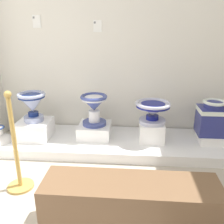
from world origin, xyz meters
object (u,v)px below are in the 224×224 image
at_px(antique_toilet_central_ornate, 94,106).
at_px(info_placard_first, 37,21).
at_px(antique_toilet_squat_floral, 212,117).
at_px(plinth_block_central_ornate, 95,130).
at_px(museum_bench, 130,205).
at_px(stanchion_post_near_left, 17,161).
at_px(decorative_vase_companion, 0,140).
at_px(plinth_block_squat_floral, 210,137).
at_px(antique_toilet_rightmost, 32,103).
at_px(info_placard_second, 97,26).
at_px(antique_toilet_pale_glazed, 153,109).
at_px(plinth_block_rightmost, 35,129).
at_px(plinth_block_pale_glazed, 151,131).

height_order(antique_toilet_central_ornate, info_placard_first, info_placard_first).
bearing_deg(antique_toilet_squat_floral, antique_toilet_central_ornate, 178.56).
height_order(plinth_block_central_ornate, info_placard_first, info_placard_first).
xyz_separation_m(antique_toilet_squat_floral, museum_bench, (-0.95, -1.32, -0.23)).
relative_size(stanchion_post_near_left, museum_bench, 0.74).
relative_size(decorative_vase_companion, stanchion_post_near_left, 0.33).
height_order(antique_toilet_central_ornate, plinth_block_squat_floral, antique_toilet_central_ornate).
bearing_deg(antique_toilet_rightmost, info_placard_second, 30.67).
relative_size(antique_toilet_central_ornate, antique_toilet_pale_glazed, 0.91).
relative_size(antique_toilet_rightmost, antique_toilet_pale_glazed, 0.85).
bearing_deg(info_placard_second, plinth_block_squat_floral, -15.48).
distance_m(plinth_block_rightmost, plinth_block_central_ornate, 0.75).
relative_size(info_placard_second, stanchion_post_near_left, 0.15).
bearing_deg(antique_toilet_rightmost, plinth_block_squat_floral, 1.51).
distance_m(plinth_block_central_ornate, stanchion_post_near_left, 1.11).
bearing_deg(antique_toilet_squat_floral, stanchion_post_near_left, -155.39).
xyz_separation_m(plinth_block_pale_glazed, info_placard_second, (-0.70, 0.40, 1.22)).
height_order(antique_toilet_rightmost, info_placard_first, info_placard_first).
relative_size(plinth_block_rightmost, museum_bench, 0.31).
height_order(antique_toilet_squat_floral, museum_bench, antique_toilet_squat_floral).
bearing_deg(antique_toilet_rightmost, plinth_block_rightmost, 75.96).
relative_size(plinth_block_squat_floral, stanchion_post_near_left, 0.33).
distance_m(antique_toilet_central_ornate, antique_toilet_pale_glazed, 0.71).
bearing_deg(stanchion_post_near_left, museum_bench, -21.48).
distance_m(antique_toilet_pale_glazed, stanchion_post_near_left, 1.59).
distance_m(plinth_block_rightmost, antique_toilet_squat_floral, 2.17).
bearing_deg(decorative_vase_companion, info_placard_first, 57.55).
bearing_deg(antique_toilet_squat_floral, decorative_vase_companion, -175.38).
bearing_deg(decorative_vase_companion, info_placard_second, 27.41).
distance_m(info_placard_first, decorative_vase_companion, 1.55).
bearing_deg(plinth_block_central_ornate, info_placard_second, 88.12).
distance_m(antique_toilet_squat_floral, info_placard_first, 2.46).
xyz_separation_m(plinth_block_rightmost, antique_toilet_central_ornate, (0.74, 0.09, 0.30)).
xyz_separation_m(antique_toilet_squat_floral, decorative_vase_companion, (-2.56, -0.21, -0.30)).
bearing_deg(info_placard_first, plinth_block_central_ornate, -25.02).
bearing_deg(antique_toilet_central_ornate, antique_toilet_pale_glazed, -3.90).
height_order(info_placard_first, museum_bench, info_placard_first).
xyz_separation_m(antique_toilet_central_ornate, antique_toilet_squat_floral, (1.42, -0.04, -0.09)).
relative_size(info_placard_first, decorative_vase_companion, 0.48).
relative_size(antique_toilet_central_ornate, info_placard_first, 2.52).
distance_m(stanchion_post_near_left, museum_bench, 1.13).
distance_m(antique_toilet_pale_glazed, info_placard_first, 1.82).
bearing_deg(antique_toilet_central_ornate, info_placard_second, 88.12).
relative_size(plinth_block_pale_glazed, stanchion_post_near_left, 0.35).
height_order(plinth_block_squat_floral, museum_bench, museum_bench).
bearing_deg(stanchion_post_near_left, plinth_block_rightmost, 100.98).
height_order(antique_toilet_rightmost, plinth_block_central_ornate, antique_toilet_rightmost).
relative_size(antique_toilet_rightmost, antique_toilet_central_ornate, 0.94).
distance_m(plinth_block_pale_glazed, museum_bench, 1.33).
xyz_separation_m(info_placard_second, decorative_vase_companion, (-1.15, -0.60, -1.32)).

